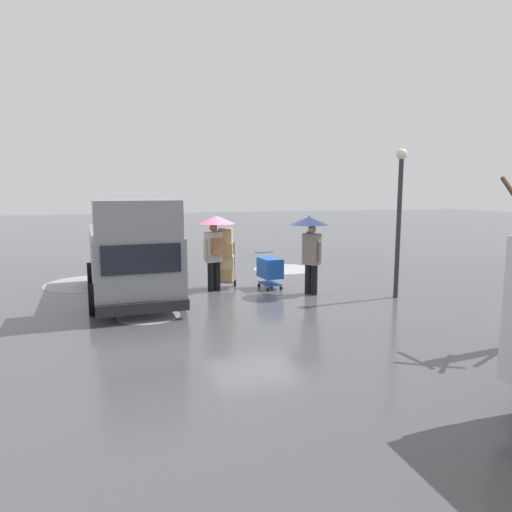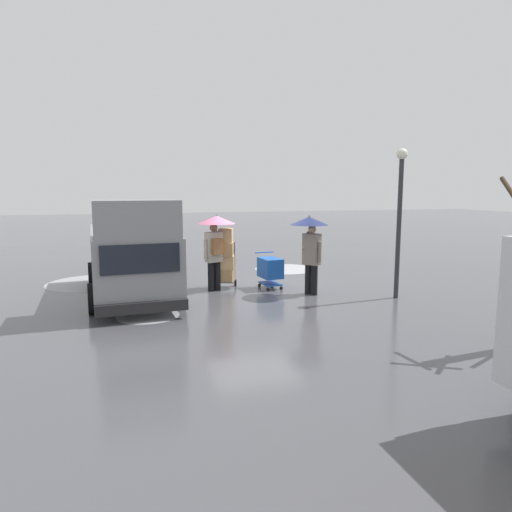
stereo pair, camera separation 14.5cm
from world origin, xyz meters
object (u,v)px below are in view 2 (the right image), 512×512
object	(u,v)px
pedestrian_black_side	(310,236)
street_lamp	(400,208)
shopping_cart_vendor	(270,269)
pedestrian_pink_side	(215,235)
hand_dolly_boxes	(226,257)
cargo_van_parked_right	(131,254)

from	to	relation	value
pedestrian_black_side	street_lamp	bearing A→B (deg)	152.14
shopping_cart_vendor	pedestrian_pink_side	size ratio (longest dim) A/B	0.47
shopping_cart_vendor	pedestrian_pink_side	bearing A→B (deg)	-7.10
pedestrian_pink_side	shopping_cart_vendor	bearing A→B (deg)	172.90
pedestrian_black_side	street_lamp	world-z (taller)	street_lamp
hand_dolly_boxes	pedestrian_black_side	distance (m)	2.54
pedestrian_pink_side	pedestrian_black_side	size ratio (longest dim) A/B	1.00
cargo_van_parked_right	street_lamp	world-z (taller)	street_lamp
shopping_cart_vendor	hand_dolly_boxes	xyz separation A→B (m)	(1.21, -0.40, 0.34)
shopping_cart_vendor	hand_dolly_boxes	world-z (taller)	hand_dolly_boxes
pedestrian_pink_side	pedestrian_black_side	bearing A→B (deg)	153.26
shopping_cart_vendor	hand_dolly_boxes	distance (m)	1.32
cargo_van_parked_right	pedestrian_pink_side	size ratio (longest dim) A/B	2.53
street_lamp	pedestrian_pink_side	bearing A→B (deg)	-27.26
pedestrian_pink_side	street_lamp	size ratio (longest dim) A/B	0.56
hand_dolly_boxes	pedestrian_pink_side	bearing A→B (deg)	30.94
street_lamp	shopping_cart_vendor	bearing A→B (deg)	-36.15
pedestrian_black_side	street_lamp	size ratio (longest dim) A/B	0.56
hand_dolly_boxes	street_lamp	world-z (taller)	street_lamp
cargo_van_parked_right	hand_dolly_boxes	xyz separation A→B (m)	(-2.63, -0.48, -0.27)
cargo_van_parked_right	street_lamp	xyz separation A→B (m)	(-6.66, 1.97, 1.19)
shopping_cart_vendor	pedestrian_black_side	bearing A→B (deg)	128.92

